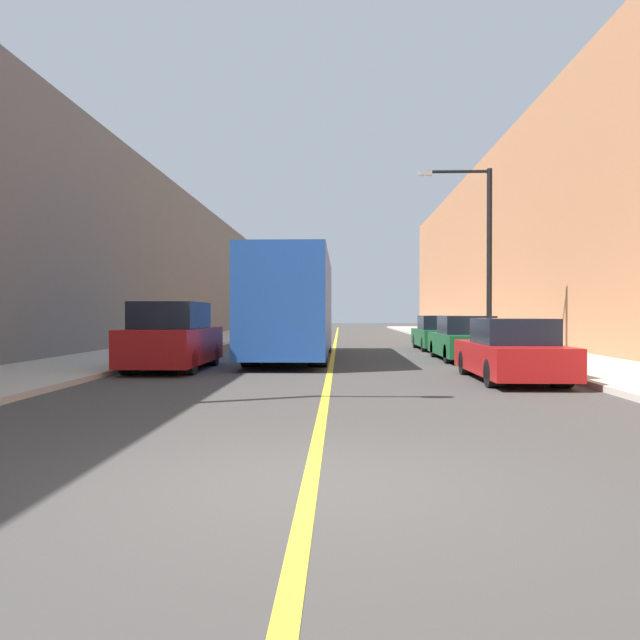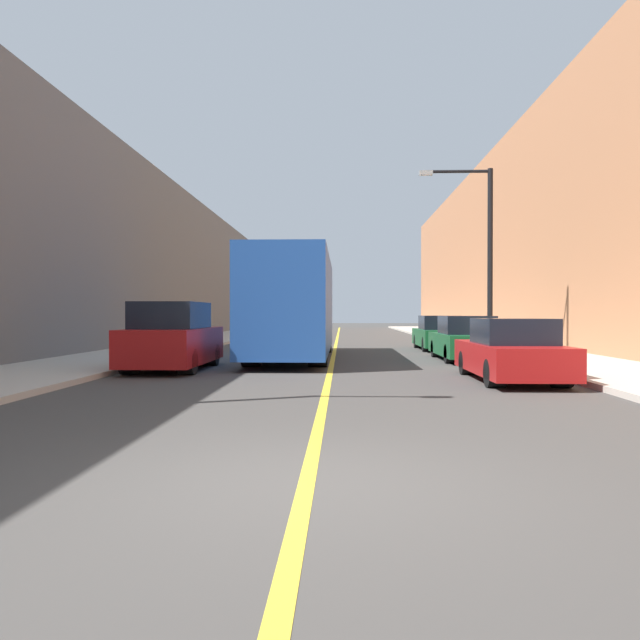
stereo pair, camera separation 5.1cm
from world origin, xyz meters
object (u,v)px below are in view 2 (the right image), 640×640
at_px(bus, 294,305).
at_px(car_right_mid, 465,340).
at_px(car_right_near, 511,353).
at_px(parked_suv_left, 173,339).
at_px(car_right_far, 438,334).
at_px(street_lamp_right, 483,246).

height_order(bus, car_right_mid, bus).
bearing_deg(bus, car_right_near, -51.24).
distance_m(bus, car_right_mid, 6.06).
bearing_deg(parked_suv_left, car_right_near, -16.15).
bearing_deg(car_right_near, parked_suv_left, 163.85).
distance_m(car_right_mid, car_right_far, 6.15).
distance_m(bus, car_right_near, 9.20).
xyz_separation_m(bus, street_lamp_right, (7.02, 1.74, 2.25)).
bearing_deg(bus, car_right_far, 43.11).
distance_m(bus, street_lamp_right, 7.58).
bearing_deg(street_lamp_right, parked_suv_left, -147.99).
bearing_deg(car_right_far, parked_suv_left, -131.64).
xyz_separation_m(parked_suv_left, street_lamp_right, (10.09, 6.31, 3.26)).
distance_m(parked_suv_left, car_right_near, 9.14).
bearing_deg(car_right_far, street_lamp_right, -74.29).
xyz_separation_m(car_right_near, car_right_mid, (0.20, 6.52, 0.02)).
xyz_separation_m(parked_suv_left, car_right_mid, (8.98, 3.98, -0.20)).
relative_size(parked_suv_left, car_right_mid, 0.99).
relative_size(bus, car_right_mid, 2.32).
distance_m(car_right_near, street_lamp_right, 9.60).
height_order(car_right_near, car_right_far, car_right_far).
bearing_deg(car_right_mid, car_right_near, -91.79).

